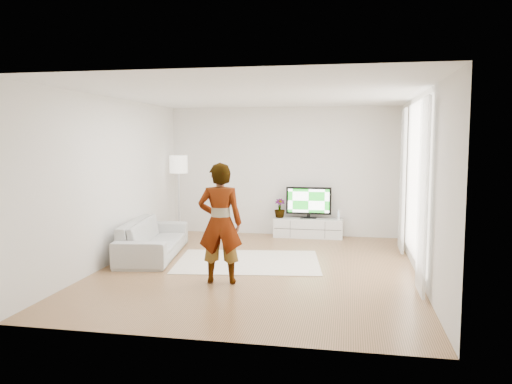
% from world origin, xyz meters
% --- Properties ---
extents(floor, '(6.00, 6.00, 0.00)m').
position_xyz_m(floor, '(0.00, 0.00, 0.00)').
color(floor, '#AC774D').
rests_on(floor, ground).
extents(ceiling, '(6.00, 6.00, 0.00)m').
position_xyz_m(ceiling, '(0.00, 0.00, 2.80)').
color(ceiling, white).
rests_on(ceiling, wall_back).
extents(wall_left, '(0.02, 6.00, 2.80)m').
position_xyz_m(wall_left, '(-2.50, 0.00, 1.40)').
color(wall_left, silver).
rests_on(wall_left, floor).
extents(wall_right, '(0.02, 6.00, 2.80)m').
position_xyz_m(wall_right, '(2.50, 0.00, 1.40)').
color(wall_right, silver).
rests_on(wall_right, floor).
extents(wall_back, '(5.00, 0.02, 2.80)m').
position_xyz_m(wall_back, '(0.00, 3.00, 1.40)').
color(wall_back, silver).
rests_on(wall_back, floor).
extents(wall_front, '(5.00, 0.02, 2.80)m').
position_xyz_m(wall_front, '(0.00, -3.00, 1.40)').
color(wall_front, silver).
rests_on(wall_front, floor).
extents(window, '(0.01, 2.60, 2.50)m').
position_xyz_m(window, '(2.48, 0.30, 1.45)').
color(window, white).
rests_on(window, wall_right).
extents(curtain_near, '(0.04, 0.70, 2.60)m').
position_xyz_m(curtain_near, '(2.40, -1.00, 1.35)').
color(curtain_near, white).
rests_on(curtain_near, floor).
extents(curtain_far, '(0.04, 0.70, 2.60)m').
position_xyz_m(curtain_far, '(2.40, 1.60, 1.35)').
color(curtain_far, white).
rests_on(curtain_far, floor).
extents(media_console, '(1.47, 0.42, 0.41)m').
position_xyz_m(media_console, '(0.59, 2.76, 0.21)').
color(media_console, silver).
rests_on(media_console, floor).
extents(television, '(0.97, 0.19, 0.67)m').
position_xyz_m(television, '(0.59, 2.79, 0.78)').
color(television, black).
rests_on(television, media_console).
extents(game_console, '(0.06, 0.16, 0.21)m').
position_xyz_m(game_console, '(1.23, 2.76, 0.52)').
color(game_console, white).
rests_on(game_console, media_console).
extents(potted_plant, '(0.26, 0.26, 0.41)m').
position_xyz_m(potted_plant, '(-0.03, 2.77, 0.62)').
color(potted_plant, '#3F7238').
rests_on(potted_plant, media_console).
extents(rug, '(2.63, 2.05, 0.01)m').
position_xyz_m(rug, '(-0.25, 0.39, 0.01)').
color(rug, '#EEE1CB').
rests_on(rug, floor).
extents(player, '(0.69, 0.51, 1.76)m').
position_xyz_m(player, '(-0.39, -0.92, 0.89)').
color(player, '#334772').
rests_on(player, rug).
extents(sofa, '(1.19, 2.33, 0.65)m').
position_xyz_m(sofa, '(-2.02, 0.52, 0.33)').
color(sofa, '#B3B2AE').
rests_on(sofa, floor).
extents(floor_lamp, '(0.39, 0.39, 1.76)m').
position_xyz_m(floor_lamp, '(-2.20, 2.44, 1.49)').
color(floor_lamp, silver).
rests_on(floor_lamp, floor).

